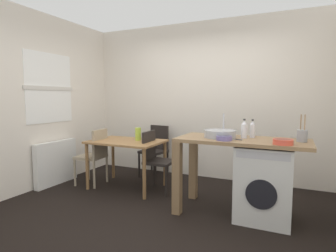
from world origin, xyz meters
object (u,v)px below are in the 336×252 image
bottle_squat_brown (252,129)px  colander (283,141)px  chair_opposite (155,158)px  mixing_bowl (224,138)px  chair_spare_by_wall (156,148)px  bottle_tall_green (244,129)px  dining_table (127,147)px  utensil_crock (302,135)px  washing_machine (264,183)px  vase (138,134)px  chair_person_seat (95,154)px

bottle_squat_brown → colander: size_ratio=1.11×
colander → chair_opposite: bearing=162.4°
bottle_squat_brown → mixing_bowl: bottle_squat_brown is taller
chair_spare_by_wall → bottle_squat_brown: bearing=162.8°
chair_opposite → bottle_tall_green: bearing=76.5°
dining_table → bottle_tall_green: 1.86m
utensil_crock → colander: utensil_crock is taller
washing_machine → vase: (-1.91, 0.40, 0.41)m
mixing_bowl → colander: size_ratio=0.89×
chair_person_seat → mixing_bowl: (2.18, -0.40, 0.44)m
chair_opposite → chair_spare_by_wall: size_ratio=1.00×
mixing_bowl → utensil_crock: bearing=17.5°
chair_person_seat → bottle_tall_green: (2.35, -0.14, 0.52)m
washing_machine → vase: size_ratio=4.33×
chair_person_seat → bottle_squat_brown: bottle_squat_brown is taller
dining_table → bottle_tall_green: size_ratio=4.77×
chair_spare_by_wall → utensil_crock: size_ratio=3.00×
mixing_bowl → vase: (-1.48, 0.59, -0.11)m
chair_opposite → vase: bearing=-100.8°
dining_table → washing_machine: bearing=-8.2°
washing_machine → vase: vase is taller
dining_table → vase: 0.27m
utensil_crock → chair_person_seat: bearing=177.1°
mixing_bowl → colander: bearing=-1.9°
bottle_tall_green → bottle_squat_brown: bearing=47.0°
chair_spare_by_wall → mixing_bowl: 2.03m
chair_opposite → washing_machine: bearing=76.1°
vase → chair_opposite: bearing=-9.1°
colander → bottle_squat_brown: bearing=133.7°
washing_machine → utensil_crock: bearing=8.1°
mixing_bowl → utensil_crock: 0.83m
chair_spare_by_wall → colander: (2.13, -1.29, 0.44)m
chair_spare_by_wall → vase: 0.75m
bottle_tall_green → dining_table: bearing=172.7°
chair_person_seat → bottle_tall_green: 2.41m
vase → dining_table: bearing=-146.3°
chair_person_seat → washing_machine: bearing=-99.4°
chair_spare_by_wall → bottle_squat_brown: bottle_squat_brown is taller
chair_opposite → bottle_squat_brown: (1.41, -0.19, 0.51)m
chair_opposite → washing_machine: chair_opposite is taller
colander → mixing_bowl: bearing=178.1°
chair_person_seat → bottle_squat_brown: bearing=-96.1°
chair_person_seat → chair_opposite: size_ratio=1.00×
chair_opposite → bottle_tall_green: bottle_tall_green is taller
mixing_bowl → vase: size_ratio=0.90×
washing_machine → colander: size_ratio=4.30×
chair_spare_by_wall → washing_machine: (1.95, -1.07, -0.08)m
dining_table → vase: vase is taller
chair_spare_by_wall → vase: bearing=103.2°
bottle_tall_green → colander: bearing=-32.8°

